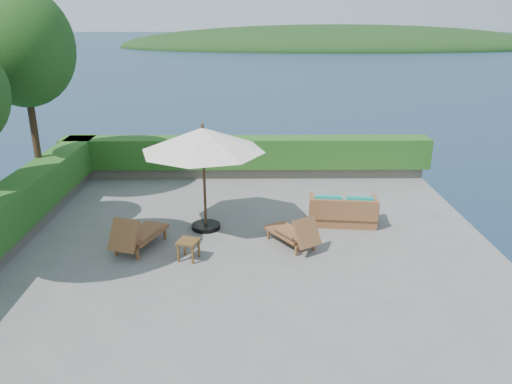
{
  "coord_description": "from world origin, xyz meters",
  "views": [
    {
      "loc": [
        0.19,
        -10.83,
        5.18
      ],
      "look_at": [
        0.3,
        0.8,
        1.1
      ],
      "focal_mm": 35.0,
      "sensor_mm": 36.0,
      "label": 1
    }
  ],
  "objects_px": {
    "lounge_right": "(294,233)",
    "wicker_loveseat": "(343,212)",
    "lounge_left": "(137,234)",
    "side_table": "(188,244)",
    "patio_umbrella": "(203,141)"
  },
  "relations": [
    {
      "from": "lounge_left",
      "to": "wicker_loveseat",
      "type": "bearing_deg",
      "value": 37.56
    },
    {
      "from": "lounge_left",
      "to": "lounge_right",
      "type": "xyz_separation_m",
      "value": [
        3.69,
        0.14,
        -0.03
      ]
    },
    {
      "from": "lounge_right",
      "to": "wicker_loveseat",
      "type": "distance_m",
      "value": 1.95
    },
    {
      "from": "patio_umbrella",
      "to": "wicker_loveseat",
      "type": "bearing_deg",
      "value": 4.28
    },
    {
      "from": "lounge_left",
      "to": "lounge_right",
      "type": "height_order",
      "value": "lounge_left"
    },
    {
      "from": "side_table",
      "to": "wicker_loveseat",
      "type": "bearing_deg",
      "value": 27.85
    },
    {
      "from": "lounge_right",
      "to": "side_table",
      "type": "xyz_separation_m",
      "value": [
        -2.43,
        -0.65,
        0.03
      ]
    },
    {
      "from": "lounge_right",
      "to": "side_table",
      "type": "relative_size",
      "value": 2.84
    },
    {
      "from": "side_table",
      "to": "wicker_loveseat",
      "type": "distance_m",
      "value": 4.32
    },
    {
      "from": "lounge_left",
      "to": "side_table",
      "type": "bearing_deg",
      "value": -1.17
    },
    {
      "from": "patio_umbrella",
      "to": "lounge_right",
      "type": "relative_size",
      "value": 2.18
    },
    {
      "from": "patio_umbrella",
      "to": "side_table",
      "type": "bearing_deg",
      "value": -97.7
    },
    {
      "from": "patio_umbrella",
      "to": "side_table",
      "type": "distance_m",
      "value": 2.63
    },
    {
      "from": "patio_umbrella",
      "to": "lounge_left",
      "type": "height_order",
      "value": "patio_umbrella"
    },
    {
      "from": "patio_umbrella",
      "to": "lounge_left",
      "type": "relative_size",
      "value": 1.96
    }
  ]
}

